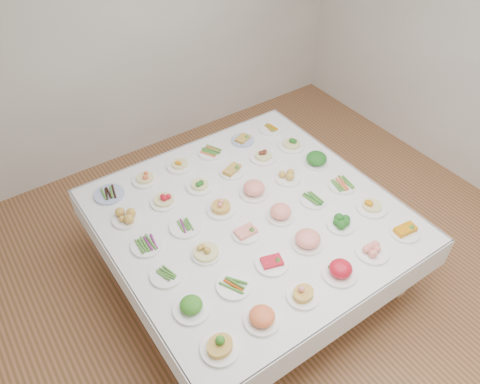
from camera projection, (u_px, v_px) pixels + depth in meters
room_envelope at (304, 102)px, 3.03m from camera, size 5.02×5.02×2.81m
display_table at (250, 220)px, 3.84m from camera, size 2.25×2.25×0.75m
dish_0 at (220, 343)px, 2.86m from camera, size 0.25×0.24×0.16m
dish_1 at (262, 316)px, 3.02m from camera, size 0.24×0.24×0.14m
dish_2 at (303, 293)px, 3.16m from camera, size 0.22×0.22×0.13m
dish_3 at (341, 268)px, 3.29m from camera, size 0.25×0.25×0.15m
dish_4 at (373, 249)px, 3.46m from camera, size 0.25×0.25×0.11m
dish_5 at (405, 230)px, 3.61m from camera, size 0.23×0.23×0.10m
dish_6 at (191, 305)px, 3.08m from camera, size 0.25×0.25×0.13m
dish_7 at (234, 284)px, 3.25m from camera, size 0.27×0.25×0.06m
dish_8 at (272, 261)px, 3.38m from camera, size 0.24×0.24×0.10m
dish_9 at (308, 238)px, 3.51m from camera, size 0.26×0.26×0.15m
dish_10 at (341, 222)px, 3.66m from camera, size 0.21×0.21×0.10m
dish_11 at (373, 203)px, 3.80m from camera, size 0.25×0.25×0.13m
dish_12 at (167, 274)px, 3.32m from camera, size 0.23×0.23×0.05m
dish_13 at (206, 250)px, 3.43m from camera, size 0.22×0.22×0.13m
dish_14 at (246, 231)px, 3.60m from camera, size 0.21×0.21×0.10m
dish_15 at (281, 212)px, 3.72m from camera, size 0.22×0.22×0.13m
dish_16 at (314, 199)px, 3.89m from camera, size 0.22×0.22×0.05m
dish_17 at (342, 184)px, 4.02m from camera, size 0.24×0.23×0.06m
dish_18 at (147, 245)px, 3.52m from camera, size 0.24×0.24×0.06m
dish_19 at (185, 226)px, 3.67m from camera, size 0.25×0.25×0.05m
dish_20 at (221, 206)px, 3.78m from camera, size 0.23×0.23×0.12m
dish_21 at (254, 188)px, 3.92m from camera, size 0.25×0.25×0.15m
dish_22 at (288, 176)px, 4.08m from camera, size 0.22×0.22×0.10m
dish_23 at (317, 159)px, 4.22m from camera, size 0.22×0.22×0.14m
dish_24 at (125, 216)px, 3.71m from camera, size 0.21×0.21×0.10m
dish_25 at (164, 198)px, 3.85m from camera, size 0.23×0.23×0.13m
dish_26 at (200, 183)px, 3.99m from camera, size 0.23×0.23×0.12m
dish_27 at (232, 169)px, 4.15m from camera, size 0.22×0.22×0.10m
dish_28 at (263, 154)px, 4.29m from camera, size 0.24×0.24×0.12m
dish_29 at (292, 141)px, 4.42m from camera, size 0.26×0.26×0.14m
dish_30 at (109, 193)px, 3.94m from camera, size 0.25×0.25×0.06m
dish_31 at (145, 177)px, 4.06m from camera, size 0.22×0.22×0.11m
dish_32 at (180, 163)px, 4.21m from camera, size 0.23×0.23×0.11m
dish_33 at (211, 151)px, 4.37m from camera, size 0.24×0.24×0.06m
dish_34 at (243, 139)px, 4.50m from camera, size 0.21×0.21×0.09m
dish_35 at (271, 128)px, 4.65m from camera, size 0.24×0.24×0.05m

